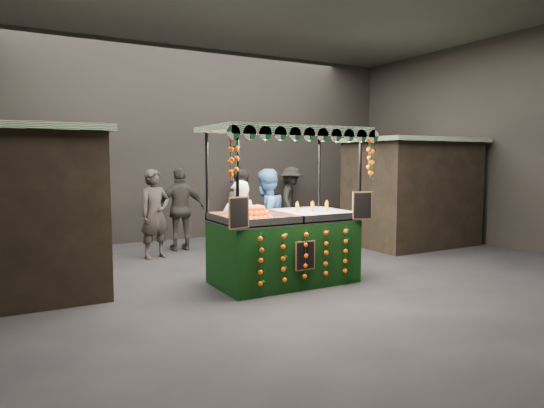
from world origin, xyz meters
TOP-DOWN VIEW (x-y plane):
  - ground at (0.00, 0.00)m, footprint 12.00×12.00m
  - market_hall at (0.00, 0.00)m, footprint 12.10×10.10m
  - neighbour_stall_left at (-4.40, 1.00)m, footprint 3.00×2.20m
  - neighbour_stall_right at (4.40, 1.50)m, footprint 3.00×2.20m
  - juice_stall at (-0.23, -0.26)m, footprint 2.71×1.59m
  - vendor_grey at (-0.70, 0.55)m, footprint 0.69×0.51m
  - vendor_blue at (0.00, 0.86)m, footprint 1.12×1.00m
  - shopper_0 at (-1.58, 2.87)m, footprint 0.79×0.63m
  - shopper_1 at (0.29, 2.44)m, footprint 1.02×0.86m
  - shopper_2 at (-0.82, 3.46)m, footprint 1.14×0.51m
  - shopper_3 at (2.78, 4.51)m, footprint 1.30×1.39m
  - shopper_5 at (4.41, 3.41)m, footprint 0.99×1.79m
  - shopper_6 at (1.03, 4.60)m, footprint 0.49×0.64m
  - shopper_7 at (4.05, 2.65)m, footprint 0.87×0.75m

SIDE VIEW (x-z plane):
  - ground at x=0.00m, z-range 0.00..0.00m
  - shopper_7 at x=4.05m, z-range 0.00..1.56m
  - shopper_6 at x=1.03m, z-range 0.00..1.58m
  - juice_stall at x=-0.23m, z-range -0.50..2.13m
  - vendor_grey at x=-0.70m, z-range 0.00..1.72m
  - shopper_5 at x=4.41m, z-range 0.00..1.85m
  - shopper_1 at x=0.29m, z-range 0.00..1.87m
  - shopper_3 at x=2.78m, z-range 0.00..1.88m
  - shopper_0 at x=-1.58m, z-range 0.00..1.89m
  - shopper_2 at x=-0.82m, z-range 0.00..1.91m
  - vendor_blue at x=0.00m, z-range 0.00..1.91m
  - neighbour_stall_left at x=-4.40m, z-range 0.01..2.61m
  - neighbour_stall_right at x=4.40m, z-range 0.01..2.61m
  - market_hall at x=0.00m, z-range 0.86..5.91m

